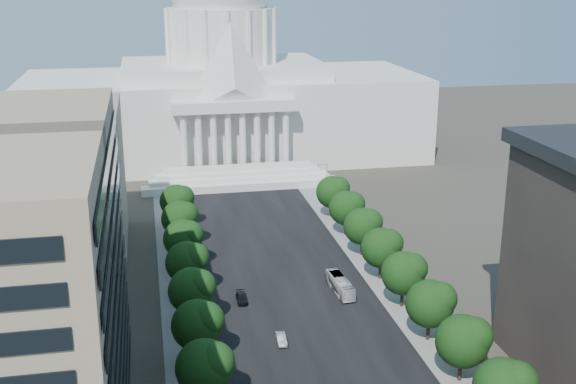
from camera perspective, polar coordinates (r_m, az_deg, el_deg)
road_asphalt at (r=139.36m, az=-0.61°, el=-6.43°), size 30.00×260.00×0.01m
sidewalk_left at (r=137.44m, az=-8.48°, el=-6.98°), size 8.00×260.00×0.02m
sidewalk_right at (r=143.78m, az=6.89°, el=-5.80°), size 8.00×260.00×0.02m
capitol at (r=224.54m, az=-5.15°, el=7.92°), size 120.00×56.00×73.00m
office_block_left_far at (r=143.66m, az=-20.59°, el=-0.46°), size 38.00×52.00×30.00m
tree_l_d at (r=97.02m, az=-6.44°, el=-13.51°), size 7.79×7.60×9.97m
tree_l_e at (r=107.50m, az=-7.01°, el=-10.29°), size 7.79×7.60×9.97m
tree_l_f at (r=118.28m, az=-7.48°, el=-7.64°), size 7.79×7.60×9.97m
tree_l_g at (r=129.27m, az=-7.86°, el=-5.44°), size 7.79×7.60×9.97m
tree_l_h at (r=140.42m, az=-8.18°, el=-3.59°), size 7.79×7.60×9.97m
tree_l_i at (r=151.71m, az=-8.45°, el=-2.01°), size 7.79×7.60×9.97m
tree_l_j at (r=163.09m, az=-8.68°, el=-0.65°), size 7.79×7.60×9.97m
tree_r_d at (r=105.47m, az=13.83°, el=-11.26°), size 7.79×7.60×9.97m
tree_r_e at (r=115.19m, az=11.34°, el=-8.55°), size 7.79×7.60×9.97m
tree_r_f at (r=125.30m, az=9.26°, el=-6.26°), size 7.79×7.60×9.97m
tree_r_g at (r=135.73m, az=7.52°, el=-4.31°), size 7.79×7.60×9.97m
tree_r_h at (r=146.39m, az=6.04°, el=-2.63°), size 7.79×7.60×9.97m
tree_r_i at (r=157.25m, az=4.76°, el=-1.18°), size 7.79×7.60×9.97m
tree_r_j at (r=168.26m, az=3.65°, el=0.08°), size 7.79×7.60×9.97m
streetlight_c at (r=116.20m, az=12.01°, el=-8.71°), size 2.61×0.44×9.00m
streetlight_d at (r=137.49m, az=7.97°, el=-4.32°), size 2.61×0.44×9.00m
streetlight_e at (r=159.86m, az=5.08°, el=-1.12°), size 2.61×0.44×9.00m
streetlight_f at (r=182.92m, az=2.91°, el=1.29°), size 2.61×0.44×9.00m
car_silver at (r=114.72m, az=-0.54°, el=-11.55°), size 1.59×4.14×1.35m
car_dark_b at (r=128.05m, az=-3.68°, el=-8.37°), size 1.96×4.64×1.34m
city_bus at (r=131.28m, az=4.15°, el=-7.34°), size 3.00×10.48×2.89m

